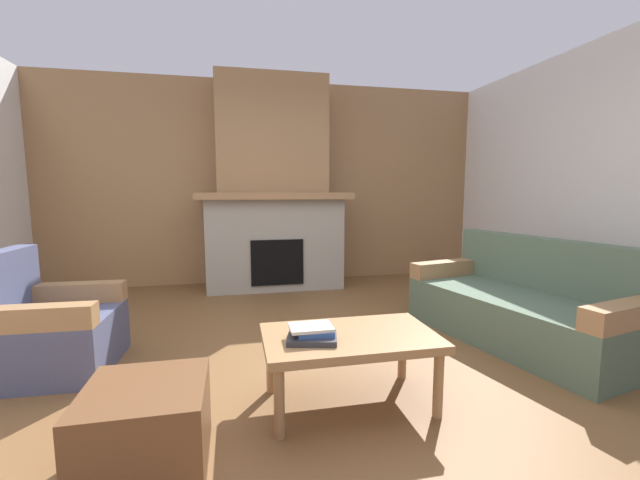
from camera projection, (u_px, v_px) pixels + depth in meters
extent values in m
plane|color=brown|center=(313.00, 374.00, 2.74)|extent=(9.00, 9.00, 0.00)
cube|color=#997047|center=(270.00, 184.00, 5.48)|extent=(6.00, 0.12, 2.70)
cube|color=gray|center=(274.00, 243.00, 5.18)|extent=(1.70, 0.70, 1.15)
cube|color=black|center=(277.00, 262.00, 4.88)|extent=(0.64, 0.08, 0.56)
cube|color=#997047|center=(274.00, 196.00, 5.06)|extent=(1.90, 0.82, 0.08)
cube|color=#997047|center=(272.00, 135.00, 5.10)|extent=(1.40, 0.50, 1.47)
cube|color=#4C604C|center=(517.00, 318.00, 3.31)|extent=(1.21, 1.94, 0.40)
cube|color=#4C604C|center=(548.00, 265.00, 3.40)|extent=(0.55, 1.79, 0.45)
cube|color=#997047|center=(448.00, 268.00, 4.02)|extent=(0.85, 0.34, 0.15)
cube|color=#997047|center=(631.00, 313.00, 2.54)|extent=(0.85, 0.34, 0.15)
cube|color=#474C6B|center=(56.00, 342.00, 2.78)|extent=(0.78, 0.78, 0.40)
cube|color=#474C6B|center=(0.00, 285.00, 2.67)|extent=(0.16, 0.76, 0.45)
cube|color=#997047|center=(29.00, 318.00, 2.44)|extent=(0.76, 0.16, 0.15)
cube|color=#997047|center=(72.00, 293.00, 3.05)|extent=(0.76, 0.16, 0.15)
cube|color=#997047|center=(350.00, 338.00, 2.31)|extent=(1.00, 0.60, 0.05)
cylinder|color=#997047|center=(279.00, 403.00, 2.01)|extent=(0.06, 0.06, 0.38)
cylinder|color=#997047|center=(438.00, 385.00, 2.19)|extent=(0.06, 0.06, 0.38)
cylinder|color=#997047|center=(271.00, 363.00, 2.47)|extent=(0.06, 0.06, 0.38)
cylinder|color=#997047|center=(402.00, 351.00, 2.66)|extent=(0.06, 0.06, 0.38)
cube|color=brown|center=(147.00, 428.00, 1.77)|extent=(0.52, 0.52, 0.40)
cube|color=#2D2D33|center=(312.00, 338.00, 2.19)|extent=(0.31, 0.26, 0.03)
cube|color=#335699|center=(316.00, 332.00, 2.20)|extent=(0.21, 0.17, 0.03)
cube|color=beige|center=(311.00, 327.00, 2.21)|extent=(0.24, 0.17, 0.02)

